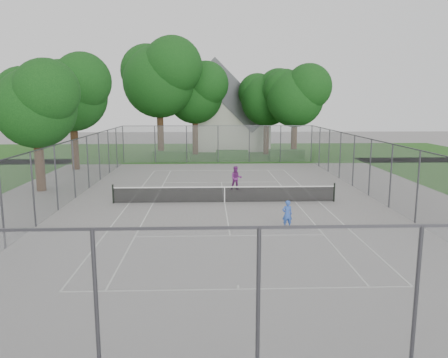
{
  "coord_description": "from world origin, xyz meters",
  "views": [
    {
      "loc": [
        -0.91,
        -24.59,
        5.74
      ],
      "look_at": [
        0.0,
        1.0,
        1.2
      ],
      "focal_mm": 35.0,
      "sensor_mm": 36.0,
      "label": 1
    }
  ],
  "objects_px": {
    "house": "(232,114)",
    "woman_player": "(236,178)",
    "tennis_net": "(225,194)",
    "girl_player": "(287,214)"
  },
  "relations": [
    {
      "from": "woman_player",
      "to": "girl_player",
      "type": "bearing_deg",
      "value": -83.07
    },
    {
      "from": "tennis_net",
      "to": "house",
      "type": "bearing_deg",
      "value": 86.05
    },
    {
      "from": "house",
      "to": "woman_player",
      "type": "distance_m",
      "value": 25.3
    },
    {
      "from": "tennis_net",
      "to": "woman_player",
      "type": "xyz_separation_m",
      "value": [
        0.89,
        3.57,
        0.28
      ]
    },
    {
      "from": "house",
      "to": "woman_player",
      "type": "xyz_separation_m",
      "value": [
        -1.08,
        -25.04,
        -3.5
      ]
    },
    {
      "from": "tennis_net",
      "to": "woman_player",
      "type": "distance_m",
      "value": 3.69
    },
    {
      "from": "house",
      "to": "girl_player",
      "type": "xyz_separation_m",
      "value": [
        0.71,
        -33.89,
        -3.64
      ]
    },
    {
      "from": "tennis_net",
      "to": "house",
      "type": "xyz_separation_m",
      "value": [
        1.97,
        28.6,
        3.78
      ]
    },
    {
      "from": "tennis_net",
      "to": "girl_player",
      "type": "xyz_separation_m",
      "value": [
        2.68,
        -5.29,
        0.14
      ]
    },
    {
      "from": "tennis_net",
      "to": "woman_player",
      "type": "relative_size",
      "value": 8.12
    }
  ]
}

